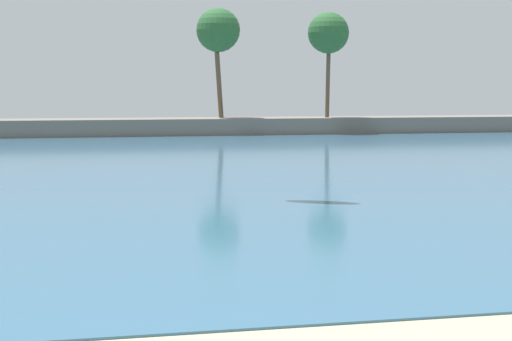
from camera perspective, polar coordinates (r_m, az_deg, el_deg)
name	(u,v)px	position (r m, az deg, el deg)	size (l,w,h in m)	color
sea	(87,147)	(73.55, -11.31, 1.57)	(220.00, 113.05, 0.06)	#33607F
palm_headland	(66,105)	(89.93, -12.63, 4.34)	(109.20, 7.13, 13.64)	slate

